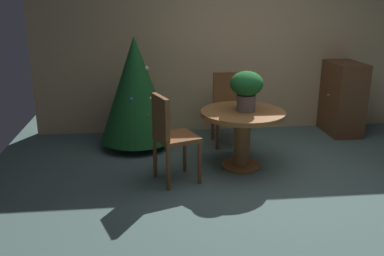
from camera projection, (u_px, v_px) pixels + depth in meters
name	position (u px, v px, depth m)	size (l,w,h in m)	color
ground_plane	(278.00, 188.00, 4.52)	(6.60, 6.60, 0.00)	#4C6660
back_wall_panel	(238.00, 43.00, 6.22)	(6.00, 0.10, 2.60)	tan
round_dining_table	(242.00, 126.00, 4.92)	(0.98, 0.98, 0.70)	brown
flower_vase	(247.00, 87.00, 4.79)	(0.38, 0.38, 0.46)	#665B51
wooden_chair_far	(228.00, 105.00, 5.80)	(0.41, 0.45, 0.97)	brown
wooden_chair_left	(170.00, 133.00, 4.52)	(0.53, 0.54, 0.98)	brown
holiday_tree	(136.00, 89.00, 5.54)	(0.98, 0.98, 1.49)	brown
wooden_cabinet	(343.00, 98.00, 6.20)	(0.45, 0.71, 1.06)	brown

